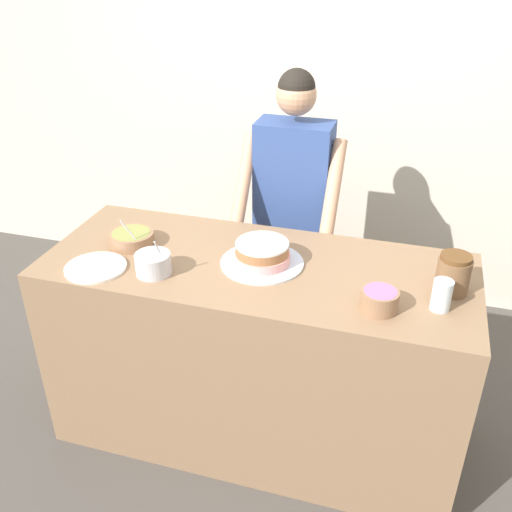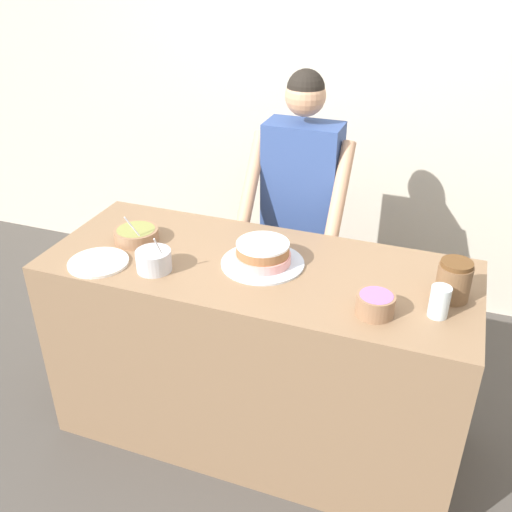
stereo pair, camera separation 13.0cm
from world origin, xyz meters
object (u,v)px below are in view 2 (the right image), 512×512
at_px(frosting_bowl_olive, 136,234).
at_px(stoneware_jar, 454,280).
at_px(person_baker, 301,198).
at_px(cake, 263,255).
at_px(drinking_glass, 439,302).
at_px(ceramic_plate, 98,262).
at_px(frosting_bowl_purple, 375,304).
at_px(frosting_bowl_white, 154,260).

bearing_deg(frosting_bowl_olive, stoneware_jar, 0.03).
height_order(person_baker, cake, person_baker).
bearing_deg(drinking_glass, stoneware_jar, 74.32).
height_order(person_baker, stoneware_jar, person_baker).
bearing_deg(ceramic_plate, frosting_bowl_purple, 1.84).
height_order(frosting_bowl_white, stoneware_jar, frosting_bowl_white).
height_order(frosting_bowl_olive, frosting_bowl_white, frosting_bowl_white).
relative_size(frosting_bowl_purple, frosting_bowl_white, 0.80).
bearing_deg(cake, person_baker, 91.66).
bearing_deg(frosting_bowl_purple, ceramic_plate, -178.16).
relative_size(frosting_bowl_olive, frosting_bowl_white, 1.13).
relative_size(ceramic_plate, stoneware_jar, 1.60).
xyz_separation_m(frosting_bowl_purple, stoneware_jar, (0.26, 0.20, 0.04)).
xyz_separation_m(frosting_bowl_olive, ceramic_plate, (-0.05, -0.24, -0.03)).
xyz_separation_m(frosting_bowl_olive, drinking_glass, (1.33, -0.14, 0.03)).
height_order(frosting_bowl_purple, frosting_bowl_white, frosting_bowl_white).
bearing_deg(drinking_glass, cake, 169.58).
bearing_deg(frosting_bowl_olive, ceramic_plate, -100.73).
bearing_deg(drinking_glass, frosting_bowl_olive, 174.15).
height_order(cake, frosting_bowl_purple, cake).
distance_m(frosting_bowl_olive, stoneware_jar, 1.37).
relative_size(person_baker, frosting_bowl_white, 9.13).
xyz_separation_m(cake, frosting_bowl_olive, (-0.61, 0.00, -0.01)).
distance_m(drinking_glass, stoneware_jar, 0.14).
relative_size(frosting_bowl_purple, drinking_glass, 1.17).
bearing_deg(cake, frosting_bowl_purple, -21.48).
relative_size(cake, frosting_bowl_white, 1.99).
relative_size(frosting_bowl_purple, stoneware_jar, 0.88).
distance_m(person_baker, frosting_bowl_purple, 0.99).
relative_size(cake, frosting_bowl_olive, 1.77).
height_order(drinking_glass, ceramic_plate, drinking_glass).
bearing_deg(frosting_bowl_white, person_baker, 65.36).
xyz_separation_m(frosting_bowl_purple, frosting_bowl_olive, (-1.11, 0.20, -0.01)).
xyz_separation_m(cake, stoneware_jar, (0.76, 0.00, 0.03)).
bearing_deg(cake, ceramic_plate, -160.10).
xyz_separation_m(frosting_bowl_purple, frosting_bowl_white, (-0.91, 0.00, 0.00)).
height_order(cake, frosting_bowl_olive, frosting_bowl_olive).
distance_m(frosting_bowl_olive, ceramic_plate, 0.25).
bearing_deg(person_baker, cake, -88.34).
xyz_separation_m(frosting_bowl_white, stoneware_jar, (1.17, 0.20, 0.03)).
distance_m(frosting_bowl_olive, drinking_glass, 1.34).
distance_m(frosting_bowl_purple, drinking_glass, 0.23).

